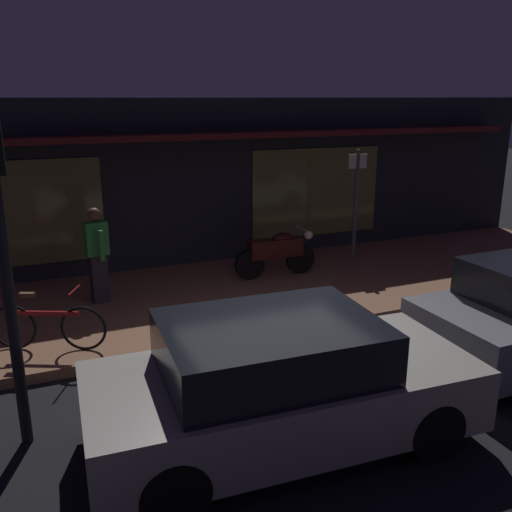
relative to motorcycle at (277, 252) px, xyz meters
name	(u,v)px	position (x,y,z in m)	size (l,w,h in m)	color
ground_plane	(285,373)	(-1.51, -3.48, -0.65)	(60.00, 60.00, 0.00)	black
sidewalk_slab	(214,297)	(-1.51, -0.48, -0.57)	(18.00, 4.00, 0.15)	brown
storefront_building	(164,179)	(-1.51, 2.91, 1.16)	(18.00, 3.30, 3.60)	black
motorcycle	(277,252)	(0.00, 0.00, 0.00)	(1.70, 0.55, 0.97)	black
bicycle_parked	(48,326)	(-4.41, -1.80, -0.14)	(1.52, 0.75, 0.91)	black
person_photographer	(97,253)	(-3.47, -0.10, 0.38)	(0.42, 0.62, 1.67)	#28232D
sign_post	(356,198)	(2.06, 0.42, 0.86)	(0.44, 0.09, 2.40)	#47474C
parked_car_near	(280,384)	(-2.26, -4.87, 0.06)	(4.19, 1.98, 1.42)	black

